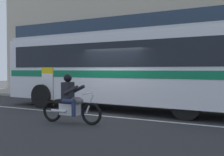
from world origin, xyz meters
name	(u,v)px	position (x,y,z in m)	size (l,w,h in m)	color
ground_plane	(114,114)	(0.00, 0.00, 0.00)	(60.00, 60.00, 0.00)	#2B2B2D
sidewalk_curb	(159,100)	(0.00, 5.10, 0.07)	(28.00, 3.80, 0.15)	gray
lane_center_stripe	(106,116)	(0.00, -0.60, 0.00)	(26.60, 0.14, 0.01)	silver
transit_bus	(122,65)	(-0.25, 1.19, 1.88)	(11.09, 2.98, 3.22)	silver
motorcycle_with_rider	(70,102)	(-0.29, -2.31, 0.67)	(2.19, 0.65, 1.78)	black
fire_hydrant	(146,93)	(-0.25, 3.89, 0.52)	(0.22, 0.30, 0.75)	#4C8C3F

